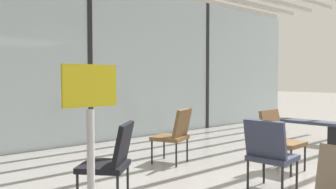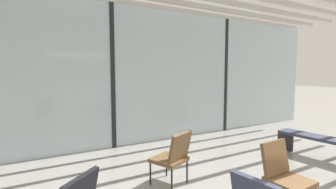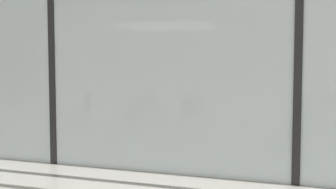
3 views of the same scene
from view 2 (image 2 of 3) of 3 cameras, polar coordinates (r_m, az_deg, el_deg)
glass_curtain_wall at (r=5.80m, az=-13.05°, el=4.15°), size 14.00×0.08×3.37m
window_mullion_1 at (r=5.80m, az=-13.05°, el=4.15°), size 0.10×0.12×3.37m
window_mullion_2 at (r=7.58m, az=13.32°, el=4.36°), size 0.10×0.12×3.37m
parked_airplane at (r=11.02m, az=-29.59°, el=4.69°), size 12.80×3.62×3.62m
lounge_chair_1 at (r=3.61m, az=25.65°, el=-16.21°), size 0.51×0.55×0.87m
lounge_chair_4 at (r=3.89m, az=1.29°, el=-14.09°), size 0.65×0.67×0.87m
waiting_bench at (r=5.96m, az=31.78°, el=-9.35°), size 0.54×1.69×0.47m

